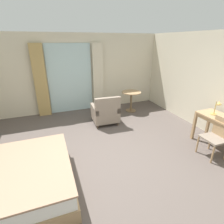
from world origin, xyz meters
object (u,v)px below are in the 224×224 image
Objects in this scene: desk_chair at (217,135)px; armchair_by_window at (105,113)px; desk_lamp at (217,106)px; round_cafe_table at (131,97)px; bed at (0,184)px.

armchair_by_window is (-1.72, 2.39, -0.15)m from desk_chair.
armchair_by_window is (-1.96, 2.06, -0.67)m from desk_lamp.
round_cafe_table is at bearing 28.62° from armchair_by_window.
round_cafe_table is (1.19, 0.65, 0.18)m from armchair_by_window.
desk_chair is at bearing -80.08° from round_cafe_table.
round_cafe_table is (-0.78, 2.71, -0.49)m from desk_lamp.
bed is 4.19m from desk_chair.
desk_chair is at bearing -126.46° from desk_lamp.
armchair_by_window reaches higher than round_cafe_table.
desk_lamp is 2.86m from round_cafe_table.
armchair_by_window is 1.26× the size of round_cafe_table.
bed is at bearing 175.34° from desk_chair.
round_cafe_table is (3.64, 2.70, 0.25)m from bed.
desk_chair is 3.09m from round_cafe_table.
desk_lamp reaches higher than desk_chair.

